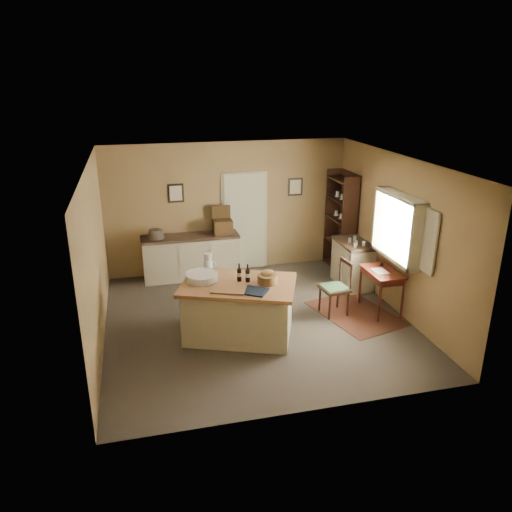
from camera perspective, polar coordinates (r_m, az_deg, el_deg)
The scene contains 16 objects.
ground at distance 8.57m, azimuth 0.09°, elevation -7.41°, with size 5.00×5.00×0.00m, color brown.
wall_back at distance 10.37m, azimuth -3.25°, elevation 5.52°, with size 5.00×0.10×2.70m, color olive.
wall_front at distance 5.82m, azimuth 6.06°, elevation -6.64°, with size 5.00×0.10×2.70m, color olive.
wall_left at distance 7.85m, azimuth -17.91°, elevation -0.31°, with size 0.10×5.00×2.70m, color olive.
wall_right at distance 8.94m, azimuth 15.85°, elevation 2.36°, with size 0.10×5.00×2.70m, color olive.
ceiling at distance 7.70m, azimuth 0.10°, elevation 10.70°, with size 5.00×5.00×0.00m, color silver.
door at distance 10.49m, azimuth -1.30°, elevation 4.05°, with size 0.97×0.06×2.11m, color beige.
framed_prints at distance 10.30m, azimuth -2.16°, elevation 7.56°, with size 2.82×0.02×0.38m.
window at distance 8.68m, azimuth 16.17°, elevation 3.19°, with size 0.25×1.99×1.12m.
work_island at distance 7.92m, azimuth -2.06°, elevation -5.95°, with size 2.03×1.69×1.20m.
sideboard at distance 10.23m, azimuth -7.40°, elevation 0.08°, with size 1.95×0.56×1.18m.
rug at distance 8.98m, azimuth 11.29°, elevation -6.44°, with size 1.10×1.60×0.01m, color #422013.
writing_desk at distance 8.91m, azimuth 14.21°, elevation -2.25°, with size 0.51×0.83×0.82m.
desk_chair at distance 8.71m, azimuth 8.96°, elevation -3.70°, with size 0.44×0.44×0.95m, color black, non-canonical shape.
right_cabinet at distance 9.97m, azimuth 10.98°, elevation -0.83°, with size 0.55×0.98×0.99m.
shelving_unit at distance 10.66m, azimuth 9.89°, elevation 3.89°, with size 0.35×0.93×2.07m.
Camera 1 is at (-1.83, -7.37, 3.96)m, focal length 35.00 mm.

